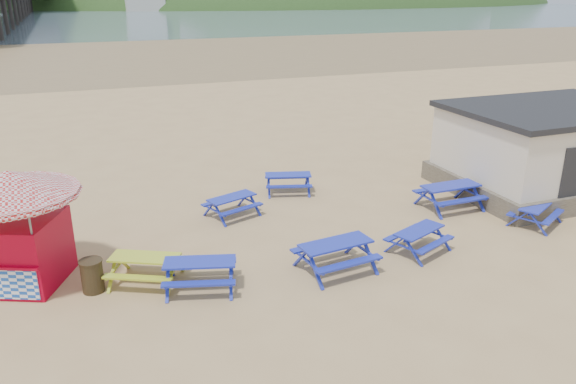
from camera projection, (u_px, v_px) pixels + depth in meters
name	position (u px, v px, depth m)	size (l,w,h in m)	color
ground	(301.00, 239.00, 17.16)	(400.00, 400.00, 0.00)	tan
wet_sand	(121.00, 53.00, 65.31)	(400.00, 400.00, 0.00)	olive
sea	(83.00, 12.00, 166.00)	(400.00, 400.00, 0.00)	#4C5F6D
picnic_table_blue_a	(232.00, 206.00, 18.79)	(1.99, 1.79, 0.69)	navy
picnic_table_blue_b	(288.00, 183.00, 20.96)	(2.01, 1.79, 0.71)	navy
picnic_table_blue_c	(450.00, 196.00, 19.43)	(2.04, 1.65, 0.85)	navy
picnic_table_blue_d	(200.00, 274.00, 14.26)	(2.15, 1.91, 0.76)	navy
picnic_table_blue_e	(419.00, 240.00, 16.25)	(2.04, 1.86, 0.70)	navy
picnic_table_blue_f	(535.00, 214.00, 18.12)	(2.05, 1.92, 0.68)	navy
picnic_table_yellow	(146.00, 269.00, 14.55)	(2.23, 2.08, 0.74)	#99CA22
ice_cream_kiosk	(14.00, 214.00, 14.02)	(4.53, 4.53, 3.06)	#A6001A
litter_bin	(92.00, 276.00, 14.09)	(0.59, 0.59, 0.86)	#362816
amenity_block	(549.00, 148.00, 21.04)	(7.40, 5.40, 3.15)	#665B4C
headland_town	(291.00, 27.00, 252.14)	(264.00, 144.00, 108.00)	#2D4C1E
picnic_table_blue_g	(336.00, 256.00, 15.14)	(2.15, 1.81, 0.83)	navy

